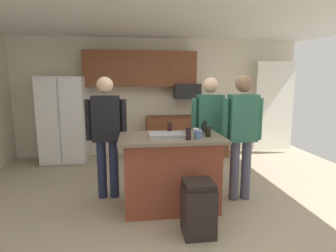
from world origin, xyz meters
name	(u,v)px	position (x,y,z in m)	size (l,w,h in m)	color
floor	(178,207)	(0.00, 0.00, 0.00)	(7.04, 7.04, 0.00)	#B7A88E
ceiling	(179,2)	(0.00, 0.00, 2.60)	(7.04, 7.04, 0.00)	white
back_wall	(158,97)	(0.00, 2.80, 1.30)	(6.40, 0.10, 2.60)	beige
french_door_window_panel	(274,106)	(2.60, 2.40, 1.10)	(0.90, 0.06, 2.00)	white
cabinet_run_upper	(141,69)	(-0.40, 2.60, 1.93)	(2.40, 0.38, 0.75)	brown
cabinet_run_lower	(187,136)	(0.60, 2.48, 0.45)	(1.80, 0.63, 0.90)	brown
refrigerator	(64,120)	(-2.00, 2.38, 0.88)	(0.89, 0.76, 1.76)	white
microwave_over_range	(187,91)	(0.60, 2.50, 1.45)	(0.56, 0.40, 0.32)	black
kitchen_island	(171,171)	(-0.09, 0.03, 0.49)	(1.33, 0.83, 0.97)	brown
person_host_foreground	(210,125)	(0.58, 0.60, 1.00)	(0.57, 0.23, 1.72)	#383842
person_guest_left	(106,129)	(-0.95, 0.44, 1.00)	(0.57, 0.23, 1.73)	#232D4C
person_guest_by_door	(242,129)	(0.91, 0.14, 1.02)	(0.57, 0.23, 1.75)	#4C5166
glass_short_whisky	(205,126)	(0.41, 0.25, 1.05)	(0.06, 0.06, 0.15)	black
glass_stout_tall	(208,132)	(0.37, -0.08, 1.03)	(0.07, 0.07, 0.13)	black
mug_blue_stoneware	(196,132)	(0.24, 0.02, 1.02)	(0.12, 0.08, 0.09)	white
glass_pilsner	(204,128)	(0.37, 0.14, 1.04)	(0.06, 0.06, 0.14)	black
glass_dark_ale	(170,127)	(-0.08, 0.26, 1.04)	(0.06, 0.06, 0.15)	black
mug_ceramic_white	(198,135)	(0.21, -0.18, 1.02)	(0.13, 0.09, 0.10)	#4C6B99
tumbler_amber	(188,134)	(0.09, -0.23, 1.04)	(0.06, 0.06, 0.14)	black
serving_tray	(166,135)	(-0.16, 0.00, 0.99)	(0.44, 0.30, 0.04)	#B7B7BC
trash_bin	(198,208)	(0.12, -0.67, 0.30)	(0.34, 0.34, 0.61)	black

